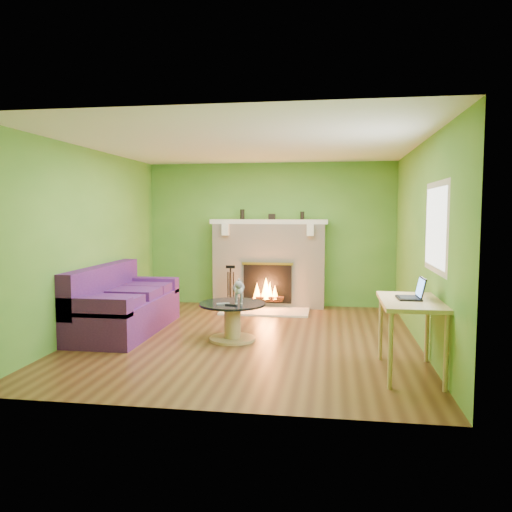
{
  "coord_description": "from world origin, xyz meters",
  "views": [
    {
      "loc": [
        1.11,
        -6.57,
        1.72
      ],
      "look_at": [
        0.06,
        0.4,
        1.09
      ],
      "focal_mm": 35.0,
      "sensor_mm": 36.0,
      "label": 1
    }
  ],
  "objects": [
    {
      "name": "fireplace",
      "position": [
        0.0,
        2.32,
        0.77
      ],
      "size": [
        2.1,
        0.46,
        1.58
      ],
      "color": "beige",
      "rests_on": "floor"
    },
    {
      "name": "cat",
      "position": [
        -0.11,
        -0.06,
        0.67
      ],
      "size": [
        0.28,
        0.56,
        0.33
      ],
      "primitive_type": null,
      "rotation": [
        0.0,
        0.0,
        0.17
      ],
      "color": "slate",
      "rests_on": "coffee_table"
    },
    {
      "name": "wall_left",
      "position": [
        -2.25,
        0.0,
        1.3
      ],
      "size": [
        0.0,
        5.0,
        5.0
      ],
      "primitive_type": "plane",
      "rotation": [
        1.57,
        0.0,
        1.57
      ],
      "color": "#498B2D",
      "rests_on": "floor"
    },
    {
      "name": "wall_right",
      "position": [
        2.25,
        0.0,
        1.3
      ],
      "size": [
        0.0,
        5.0,
        5.0
      ],
      "primitive_type": "plane",
      "rotation": [
        1.57,
        0.0,
        -1.57
      ],
      "color": "#498B2D",
      "rests_on": "floor"
    },
    {
      "name": "hearth",
      "position": [
        0.0,
        1.8,
        0.01
      ],
      "size": [
        1.5,
        0.75,
        0.03
      ],
      "primitive_type": "cube",
      "color": "beige",
      "rests_on": "floor"
    },
    {
      "name": "mantel_box",
      "position": [
        0.05,
        2.33,
        1.63
      ],
      "size": [
        0.12,
        0.08,
        0.1
      ],
      "primitive_type": "cube",
      "color": "black",
      "rests_on": "mantel"
    },
    {
      "name": "wall_back",
      "position": [
        0.0,
        2.5,
        1.3
      ],
      "size": [
        5.0,
        0.0,
        5.0
      ],
      "primitive_type": "plane",
      "rotation": [
        1.57,
        0.0,
        0.0
      ],
      "color": "#498B2D",
      "rests_on": "floor"
    },
    {
      "name": "desk",
      "position": [
        1.95,
        -1.22,
        0.7
      ],
      "size": [
        0.63,
        1.08,
        0.8
      ],
      "color": "tan",
      "rests_on": "floor"
    },
    {
      "name": "remote_silver",
      "position": [
        -0.29,
        -0.23,
        0.51
      ],
      "size": [
        0.17,
        0.11,
        0.02
      ],
      "primitive_type": "cube",
      "rotation": [
        0.0,
        0.0,
        0.41
      ],
      "color": "gray",
      "rests_on": "coffee_table"
    },
    {
      "name": "remote_black",
      "position": [
        -0.17,
        -0.29,
        0.51
      ],
      "size": [
        0.17,
        0.08,
        0.02
      ],
      "primitive_type": "cube",
      "rotation": [
        0.0,
        0.0,
        -0.27
      ],
      "color": "black",
      "rests_on": "coffee_table"
    },
    {
      "name": "mantel_vase_left",
      "position": [
        -0.48,
        2.33,
        1.67
      ],
      "size": [
        0.08,
        0.08,
        0.18
      ],
      "primitive_type": "cylinder",
      "color": "black",
      "rests_on": "mantel"
    },
    {
      "name": "wall_front",
      "position": [
        0.0,
        -2.5,
        1.3
      ],
      "size": [
        5.0,
        0.0,
        5.0
      ],
      "primitive_type": "plane",
      "rotation": [
        -1.57,
        0.0,
        0.0
      ],
      "color": "#498B2D",
      "rests_on": "floor"
    },
    {
      "name": "window_pane",
      "position": [
        2.23,
        -0.9,
        1.55
      ],
      "size": [
        0.0,
        1.06,
        1.06
      ],
      "primitive_type": "plane",
      "rotation": [
        1.57,
        0.0,
        -1.57
      ],
      "color": "white",
      "rests_on": "wall_right"
    },
    {
      "name": "floor",
      "position": [
        0.0,
        0.0,
        0.0
      ],
      "size": [
        5.0,
        5.0,
        0.0
      ],
      "primitive_type": "plane",
      "color": "#502B16",
      "rests_on": "ground"
    },
    {
      "name": "mantel",
      "position": [
        0.0,
        2.3,
        1.54
      ],
      "size": [
        2.1,
        0.28,
        0.08
      ],
      "primitive_type": "cube",
      "color": "white",
      "rests_on": "fireplace"
    },
    {
      "name": "coffee_table",
      "position": [
        -0.19,
        -0.11,
        0.29
      ],
      "size": [
        0.89,
        0.89,
        0.5
      ],
      "color": "tan",
      "rests_on": "floor"
    },
    {
      "name": "ceiling",
      "position": [
        0.0,
        0.0,
        2.6
      ],
      "size": [
        5.0,
        5.0,
        0.0
      ],
      "primitive_type": "plane",
      "rotation": [
        3.14,
        0.0,
        0.0
      ],
      "color": "white",
      "rests_on": "wall_back"
    },
    {
      "name": "mantel_vase_right",
      "position": [
        0.6,
        2.33,
        1.65
      ],
      "size": [
        0.07,
        0.07,
        0.14
      ],
      "primitive_type": "cylinder",
      "color": "black",
      "rests_on": "mantel"
    },
    {
      "name": "window_frame",
      "position": [
        2.24,
        -0.9,
        1.55
      ],
      "size": [
        0.0,
        1.2,
        1.2
      ],
      "primitive_type": "plane",
      "rotation": [
        1.57,
        0.0,
        -1.57
      ],
      "color": "silver",
      "rests_on": "wall_right"
    },
    {
      "name": "fire_tools",
      "position": [
        -0.63,
        1.95,
        0.41
      ],
      "size": [
        0.2,
        0.2,
        0.75
      ],
      "primitive_type": null,
      "color": "black",
      "rests_on": "hearth"
    },
    {
      "name": "laptop",
      "position": [
        1.93,
        -1.17,
        0.92
      ],
      "size": [
        0.28,
        0.32,
        0.23
      ],
      "primitive_type": null,
      "rotation": [
        0.0,
        0.0,
        0.03
      ],
      "color": "black",
      "rests_on": "desk"
    },
    {
      "name": "sofa",
      "position": [
        -1.86,
        0.13,
        0.37
      ],
      "size": [
        0.95,
        2.11,
        0.95
      ],
      "color": "#42175B",
      "rests_on": "floor"
    }
  ]
}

